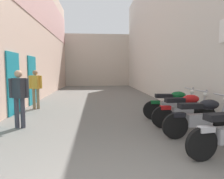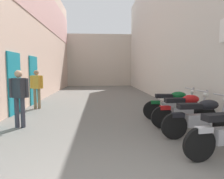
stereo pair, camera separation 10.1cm
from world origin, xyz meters
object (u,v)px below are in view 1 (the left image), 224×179
motorcycle_third (185,109)px  motorcycle_fourth (173,104)px  motorcycle_second (202,117)px  pedestrian_further_down (36,86)px  pedestrian_mid_alley (19,95)px

motorcycle_third → motorcycle_fourth: (-0.00, 0.88, 0.00)m
motorcycle_second → pedestrian_further_down: size_ratio=1.18×
motorcycle_fourth → motorcycle_second: bearing=-90.0°
motorcycle_third → pedestrian_mid_alley: size_ratio=1.18×
pedestrian_mid_alley → pedestrian_further_down: same height
motorcycle_second → motorcycle_third: bearing=90.0°
motorcycle_second → pedestrian_mid_alley: (-4.49, 1.21, 0.42)m
motorcycle_third → motorcycle_second: bearing=-90.0°
motorcycle_second → motorcycle_fourth: 1.79m
motorcycle_third → pedestrian_mid_alley: (-4.49, 0.30, 0.42)m
motorcycle_third → motorcycle_fourth: size_ratio=1.00×
motorcycle_third → pedestrian_further_down: 5.77m
pedestrian_mid_alley → pedestrian_further_down: bearing=97.1°
motorcycle_second → pedestrian_further_down: 6.31m
motorcycle_second → motorcycle_fourth: (-0.00, 1.79, 0.00)m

